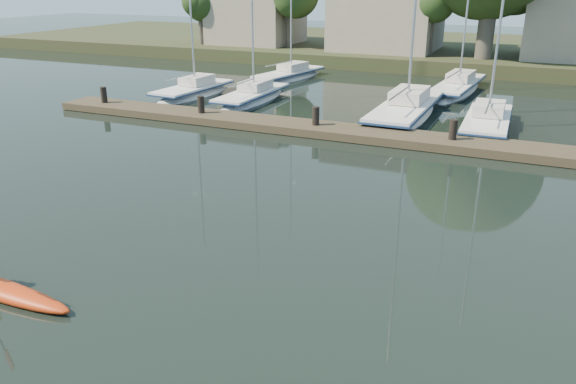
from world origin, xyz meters
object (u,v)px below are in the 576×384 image
at_px(sailboat_2, 405,121).
at_px(sailboat_3, 486,133).
at_px(sailboat_1, 252,104).
at_px(sailboat_6, 457,94).
at_px(sailboat_5, 289,81).
at_px(sailboat_0, 194,99).
at_px(dock, 380,136).

distance_m(sailboat_2, sailboat_3, 4.06).
xyz_separation_m(sailboat_1, sailboat_6, (10.31, 7.63, -0.00)).
relative_size(sailboat_1, sailboat_6, 0.84).
bearing_deg(sailboat_3, sailboat_5, 146.21).
xyz_separation_m(sailboat_0, sailboat_3, (16.77, -1.21, 0.00)).
height_order(sailboat_0, sailboat_1, sailboat_1).
xyz_separation_m(sailboat_1, sailboat_2, (8.88, -0.43, -0.04)).
bearing_deg(sailboat_2, sailboat_5, 141.71).
bearing_deg(sailboat_2, sailboat_0, 179.03).
bearing_deg(sailboat_6, dock, -91.90).
relative_size(sailboat_3, sailboat_6, 0.82).
xyz_separation_m(dock, sailboat_1, (-8.85, 5.14, -0.37)).
relative_size(sailboat_2, sailboat_5, 1.26).
bearing_deg(sailboat_6, sailboat_3, -69.34).
relative_size(sailboat_2, sailboat_3, 1.35).
height_order(dock, sailboat_2, sailboat_2).
xyz_separation_m(dock, sailboat_6, (1.46, 12.77, -0.38)).
distance_m(sailboat_1, sailboat_5, 7.71).
xyz_separation_m(sailboat_5, sailboat_6, (11.36, -0.01, -0.01)).
relative_size(sailboat_0, sailboat_2, 0.68).
height_order(sailboat_1, sailboat_6, sailboat_6).
bearing_deg(sailboat_3, sailboat_6, 104.80).
xyz_separation_m(sailboat_3, sailboat_5, (-13.90, 8.88, 0.02)).
xyz_separation_m(dock, sailboat_5, (-9.89, 12.78, -0.37)).
relative_size(sailboat_2, sailboat_6, 1.10).
height_order(sailboat_1, sailboat_5, sailboat_5).
height_order(sailboat_3, sailboat_6, sailboat_6).
bearing_deg(dock, sailboat_5, 127.74).
height_order(sailboat_2, sailboat_5, sailboat_2).
bearing_deg(sailboat_6, sailboat_2, -95.41).
height_order(sailboat_1, sailboat_2, sailboat_2).
distance_m(dock, sailboat_1, 10.24).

